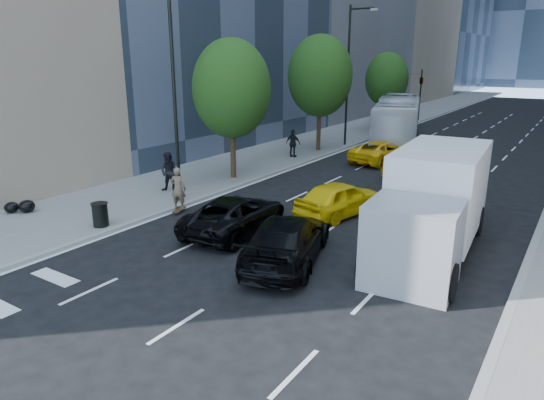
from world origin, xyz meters
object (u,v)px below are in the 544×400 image
Objects in this scene: black_sedan_mercedes at (287,240)px; trash_can at (100,215)px; city_bus at (397,120)px; box_truck at (433,203)px; black_sedan_lincoln at (235,214)px; skateboarder at (178,191)px.

trash_can is at bearing -7.73° from black_sedan_mercedes.
city_bus reaches higher than box_truck.
black_sedan_mercedes is at bearing 151.15° from black_sedan_lincoln.
box_truck reaches higher than black_sedan_lincoln.
skateboarder is 3.66m from black_sedan_lincoln.
skateboarder is at bearing -110.97° from city_bus.
trash_can is at bearing 53.14° from skateboarder.
city_bus is at bearing -96.24° from black_sedan_mercedes.
skateboarder reaches higher than trash_can.
skateboarder is 0.14× the size of city_bus.
skateboarder is at bearing -15.09° from black_sedan_lincoln.
box_truck is at bearing -84.23° from city_bus.
black_sedan_mercedes reaches higher than trash_can.
black_sedan_mercedes is at bearing 9.91° from trash_can.
black_sedan_lincoln is at bearing 30.87° from trash_can.
city_bus is 14.43× the size of trash_can.
trash_can is at bearing -112.57° from city_bus.
city_bus reaches higher than trash_can.
black_sedan_lincoln is 5.62× the size of trash_can.
black_sedan_mercedes is 0.41× the size of city_bus.
box_truck is (6.97, 1.95, 1.11)m from black_sedan_lincoln.
black_sedan_lincoln is 7.33m from box_truck.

